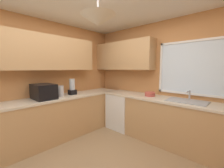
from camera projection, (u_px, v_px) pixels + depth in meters
name	position (u px, v px, depth m)	size (l,w,h in m)	color
room_shell	(105.00, 55.00, 2.40)	(3.67, 3.80, 2.56)	#C6844C
counter_run_left	(52.00, 119.00, 2.96)	(0.65, 3.41, 0.89)	tan
counter_run_back	(162.00, 119.00, 2.94)	(2.76, 0.65, 0.89)	tan
dishwasher	(122.00, 111.00, 3.61)	(0.60, 0.60, 0.85)	white
microwave	(44.00, 92.00, 2.80)	(0.48, 0.36, 0.29)	black
kettle	(61.00, 91.00, 3.04)	(0.13, 0.13, 0.23)	#B7B7BC
sink_assembly	(187.00, 101.00, 2.59)	(0.66, 0.40, 0.19)	#9EA0A5
bowl	(150.00, 94.00, 3.08)	(0.21, 0.21, 0.09)	#B74C42
blender_appliance	(72.00, 88.00, 3.26)	(0.15, 0.15, 0.36)	black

